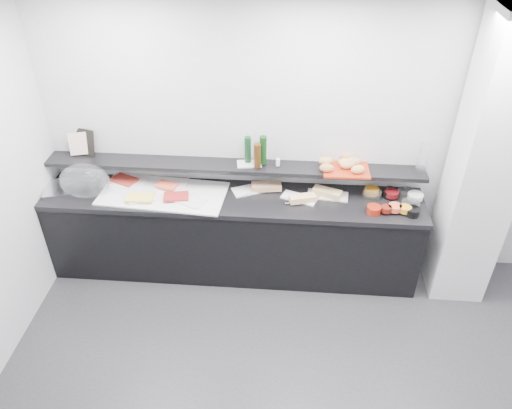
# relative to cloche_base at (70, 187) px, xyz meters

# --- Properties ---
(back_wall) EXTENTS (5.00, 0.02, 2.70)m
(back_wall) POSITION_rel_cloche_base_xyz_m (2.27, 0.29, 0.43)
(back_wall) COLOR silver
(back_wall) RESTS_ON ground
(ceiling) EXTENTS (5.00, 5.00, 0.00)m
(ceiling) POSITION_rel_cloche_base_xyz_m (2.27, -1.71, 1.78)
(ceiling) COLOR white
(ceiling) RESTS_ON back_wall
(column) EXTENTS (0.50, 0.50, 2.70)m
(column) POSITION_rel_cloche_base_xyz_m (3.77, -0.06, 0.43)
(column) COLOR silver
(column) RESTS_ON ground
(buffet_cabinet) EXTENTS (3.60, 0.60, 0.85)m
(buffet_cabinet) POSITION_rel_cloche_base_xyz_m (1.57, -0.01, -0.50)
(buffet_cabinet) COLOR black
(buffet_cabinet) RESTS_ON ground
(counter_top) EXTENTS (3.62, 0.62, 0.05)m
(counter_top) POSITION_rel_cloche_base_xyz_m (1.57, -0.01, -0.05)
(counter_top) COLOR black
(counter_top) RESTS_ON buffet_cabinet
(wall_shelf) EXTENTS (3.60, 0.25, 0.04)m
(wall_shelf) POSITION_rel_cloche_base_xyz_m (1.57, 0.17, 0.21)
(wall_shelf) COLOR black
(wall_shelf) RESTS_ON back_wall
(cloche_base) EXTENTS (0.55, 0.44, 0.04)m
(cloche_base) POSITION_rel_cloche_base_xyz_m (0.00, 0.00, 0.00)
(cloche_base) COLOR silver
(cloche_base) RESTS_ON counter_top
(cloche_dome) EXTENTS (0.49, 0.33, 0.34)m
(cloche_dome) POSITION_rel_cloche_base_xyz_m (0.18, -0.03, 0.11)
(cloche_dome) COLOR white
(cloche_dome) RESTS_ON cloche_base
(linen_runner) EXTENTS (1.22, 0.65, 0.01)m
(linen_runner) POSITION_rel_cloche_base_xyz_m (0.92, -0.02, -0.01)
(linen_runner) COLOR silver
(linen_runner) RESTS_ON counter_top
(platter_meat_a) EXTENTS (0.38, 0.31, 0.01)m
(platter_meat_a) POSITION_rel_cloche_base_xyz_m (0.52, 0.13, 0.00)
(platter_meat_a) COLOR white
(platter_meat_a) RESTS_ON linen_runner
(food_meat_a) EXTENTS (0.29, 0.24, 0.02)m
(food_meat_a) POSITION_rel_cloche_base_xyz_m (0.49, 0.14, 0.02)
(food_meat_a) COLOR maroon
(food_meat_a) RESTS_ON platter_meat_a
(platter_salmon) EXTENTS (0.31, 0.22, 0.01)m
(platter_salmon) POSITION_rel_cloche_base_xyz_m (0.97, 0.14, 0.00)
(platter_salmon) COLOR silver
(platter_salmon) RESTS_ON linen_runner
(food_salmon) EXTENTS (0.22, 0.18, 0.02)m
(food_salmon) POSITION_rel_cloche_base_xyz_m (0.93, 0.08, 0.02)
(food_salmon) COLOR #F15331
(food_salmon) RESTS_ON platter_salmon
(platter_cheese) EXTENTS (0.31, 0.27, 0.01)m
(platter_cheese) POSITION_rel_cloche_base_xyz_m (0.74, -0.11, 0.00)
(platter_cheese) COLOR silver
(platter_cheese) RESTS_ON linen_runner
(food_cheese) EXTENTS (0.25, 0.17, 0.02)m
(food_cheese) POSITION_rel_cloche_base_xyz_m (0.73, -0.15, 0.02)
(food_cheese) COLOR #F2E15E
(food_cheese) RESTS_ON platter_cheese
(platter_meat_b) EXTENTS (0.32, 0.27, 0.01)m
(platter_meat_b) POSITION_rel_cloche_base_xyz_m (1.21, -0.13, 0.00)
(platter_meat_b) COLOR silver
(platter_meat_b) RESTS_ON linen_runner
(food_meat_b) EXTENTS (0.25, 0.18, 0.02)m
(food_meat_b) POSITION_rel_cloche_base_xyz_m (1.06, -0.10, 0.02)
(food_meat_b) COLOR maroon
(food_meat_b) RESTS_ON platter_meat_b
(sandwich_plate_left) EXTENTS (0.42, 0.31, 0.01)m
(sandwich_plate_left) POSITION_rel_cloche_base_xyz_m (1.76, 0.13, -0.01)
(sandwich_plate_left) COLOR white
(sandwich_plate_left) RESTS_ON counter_top
(sandwich_food_left) EXTENTS (0.30, 0.15, 0.06)m
(sandwich_food_left) POSITION_rel_cloche_base_xyz_m (1.89, 0.13, 0.02)
(sandwich_food_left) COLOR tan
(sandwich_food_left) RESTS_ON sandwich_plate_left
(tongs_left) EXTENTS (0.14, 0.08, 0.01)m
(tongs_left) POSITION_rel_cloche_base_xyz_m (1.74, 0.04, -0.00)
(tongs_left) COLOR #AAACB1
(tongs_left) RESTS_ON sandwich_plate_left
(sandwich_plate_mid) EXTENTS (0.36, 0.25, 0.01)m
(sandwich_plate_mid) POSITION_rel_cloche_base_xyz_m (2.21, 0.01, -0.01)
(sandwich_plate_mid) COLOR white
(sandwich_plate_mid) RESTS_ON counter_top
(sandwich_food_mid) EXTENTS (0.26, 0.15, 0.06)m
(sandwich_food_mid) POSITION_rel_cloche_base_xyz_m (2.24, -0.05, 0.02)
(sandwich_food_mid) COLOR #E4B677
(sandwich_food_mid) RESTS_ON sandwich_plate_mid
(tongs_mid) EXTENTS (0.16, 0.05, 0.01)m
(tongs_mid) POSITION_rel_cloche_base_xyz_m (2.16, -0.08, -0.00)
(tongs_mid) COLOR #B0B2B7
(tongs_mid) RESTS_ON sandwich_plate_mid
(sandwich_plate_right) EXTENTS (0.40, 0.20, 0.01)m
(sandwich_plate_right) POSITION_rel_cloche_base_xyz_m (2.48, 0.08, -0.01)
(sandwich_plate_right) COLOR silver
(sandwich_plate_right) RESTS_ON counter_top
(sandwich_food_right) EXTENTS (0.29, 0.19, 0.06)m
(sandwich_food_right) POSITION_rel_cloche_base_xyz_m (2.47, 0.07, 0.02)
(sandwich_food_right) COLOR #D6B770
(sandwich_food_right) RESTS_ON sandwich_plate_right
(tongs_right) EXTENTS (0.16, 0.03, 0.01)m
(tongs_right) POSITION_rel_cloche_base_xyz_m (2.37, 0.03, -0.00)
(tongs_right) COLOR silver
(tongs_right) RESTS_ON sandwich_plate_right
(bowl_glass_fruit) EXTENTS (0.23, 0.23, 0.07)m
(bowl_glass_fruit) POSITION_rel_cloche_base_xyz_m (2.89, 0.09, 0.02)
(bowl_glass_fruit) COLOR white
(bowl_glass_fruit) RESTS_ON counter_top
(fill_glass_fruit) EXTENTS (0.18, 0.18, 0.05)m
(fill_glass_fruit) POSITION_rel_cloche_base_xyz_m (2.89, 0.13, 0.03)
(fill_glass_fruit) COLOR orange
(fill_glass_fruit) RESTS_ON bowl_glass_fruit
(bowl_black_jam) EXTENTS (0.19, 0.19, 0.07)m
(bowl_black_jam) POSITION_rel_cloche_base_xyz_m (3.07, 0.12, 0.02)
(bowl_black_jam) COLOR black
(bowl_black_jam) RESTS_ON counter_top
(fill_black_jam) EXTENTS (0.15, 0.15, 0.05)m
(fill_black_jam) POSITION_rel_cloche_base_xyz_m (3.08, 0.10, 0.03)
(fill_black_jam) COLOR #580C10
(fill_black_jam) RESTS_ON bowl_black_jam
(bowl_glass_cream) EXTENTS (0.18, 0.18, 0.07)m
(bowl_glass_cream) POSITION_rel_cloche_base_xyz_m (3.22, 0.13, 0.02)
(bowl_glass_cream) COLOR silver
(bowl_glass_cream) RESTS_ON counter_top
(fill_glass_cream) EXTENTS (0.18, 0.18, 0.05)m
(fill_glass_cream) POSITION_rel_cloche_base_xyz_m (3.29, 0.07, 0.03)
(fill_glass_cream) COLOR silver
(fill_glass_cream) RESTS_ON bowl_glass_cream
(bowl_red_jam) EXTENTS (0.16, 0.16, 0.07)m
(bowl_red_jam) POSITION_rel_cloche_base_xyz_m (2.88, -0.16, 0.02)
(bowl_red_jam) COLOR maroon
(bowl_red_jam) RESTS_ON counter_top
(fill_red_jam) EXTENTS (0.12, 0.12, 0.05)m
(fill_red_jam) POSITION_rel_cloche_base_xyz_m (2.99, -0.16, 0.03)
(fill_red_jam) COLOR #5D140D
(fill_red_jam) RESTS_ON bowl_red_jam
(bowl_glass_salmon) EXTENTS (0.18, 0.18, 0.07)m
(bowl_glass_salmon) POSITION_rel_cloche_base_xyz_m (3.22, -0.07, 0.02)
(bowl_glass_salmon) COLOR silver
(bowl_glass_salmon) RESTS_ON counter_top
(fill_glass_salmon) EXTENTS (0.16, 0.16, 0.05)m
(fill_glass_salmon) POSITION_rel_cloche_base_xyz_m (3.07, -0.13, 0.03)
(fill_glass_salmon) COLOR #DB5035
(fill_glass_salmon) RESTS_ON bowl_glass_salmon
(bowl_black_fruit) EXTENTS (0.17, 0.17, 0.07)m
(bowl_black_fruit) POSITION_rel_cloche_base_xyz_m (3.22, -0.16, 0.02)
(bowl_black_fruit) COLOR black
(bowl_black_fruit) RESTS_ON counter_top
(fill_black_fruit) EXTENTS (0.13, 0.13, 0.05)m
(fill_black_fruit) POSITION_rel_cloche_base_xyz_m (3.16, -0.14, 0.03)
(fill_black_fruit) COLOR orange
(fill_black_fruit) RESTS_ON bowl_black_fruit
(framed_print) EXTENTS (0.23, 0.14, 0.26)m
(framed_print) POSITION_rel_cloche_base_xyz_m (0.12, 0.26, 0.36)
(framed_print) COLOR black
(framed_print) RESTS_ON wall_shelf
(print_art) EXTENTS (0.21, 0.10, 0.22)m
(print_art) POSITION_rel_cloche_base_xyz_m (0.09, 0.22, 0.36)
(print_art) COLOR beige
(print_art) RESTS_ON framed_print
(condiment_tray) EXTENTS (0.25, 0.17, 0.01)m
(condiment_tray) POSITION_rel_cloche_base_xyz_m (1.72, 0.18, 0.24)
(condiment_tray) COLOR silver
(condiment_tray) RESTS_ON wall_shelf
(bottle_green_a) EXTENTS (0.08, 0.08, 0.26)m
(bottle_green_a) POSITION_rel_cloche_base_xyz_m (1.71, 0.21, 0.37)
(bottle_green_a) COLOR #0E3519
(bottle_green_a) RESTS_ON condiment_tray
(bottle_brown) EXTENTS (0.07, 0.07, 0.24)m
(bottle_brown) POSITION_rel_cloche_base_xyz_m (1.81, 0.12, 0.36)
(bottle_brown) COLOR #3C220B
(bottle_brown) RESTS_ON condiment_tray
(bottle_green_b) EXTENTS (0.09, 0.09, 0.28)m
(bottle_green_b) POSITION_rel_cloche_base_xyz_m (1.85, 0.20, 0.38)
(bottle_green_b) COLOR #0E330F
(bottle_green_b) RESTS_ON condiment_tray
(bottle_hot) EXTENTS (0.05, 0.05, 0.18)m
(bottle_hot) POSITION_rel_cloche_base_xyz_m (1.79, 0.13, 0.33)
(bottle_hot) COLOR #A9360C
(bottle_hot) RESTS_ON condiment_tray
(shaker_salt) EXTENTS (0.04, 0.04, 0.07)m
(shaker_salt) POSITION_rel_cloche_base_xyz_m (1.81, 0.18, 0.28)
(shaker_salt) COLOR silver
(shaker_salt) RESTS_ON condiment_tray
(shaker_pepper) EXTENTS (0.04, 0.04, 0.07)m
(shaker_pepper) POSITION_rel_cloche_base_xyz_m (2.00, 0.16, 0.28)
(shaker_pepper) COLOR white
(shaker_pepper) RESTS_ON condiment_tray
(bread_tray) EXTENTS (0.43, 0.31, 0.02)m
(bread_tray) POSITION_rel_cloche_base_xyz_m (2.63, 0.14, 0.24)
(bread_tray) COLOR #AB2E12
(bread_tray) RESTS_ON wall_shelf
(bread_roll_nw) EXTENTS (0.15, 0.10, 0.08)m
(bread_roll_nw) POSITION_rel_cloche_base_xyz_m (2.44, 0.21, 0.29)
(bread_roll_nw) COLOR tan
(bread_roll_nw) RESTS_ON bread_tray
(bread_roll_n) EXTENTS (0.13, 0.10, 0.08)m
(bread_roll_n) POSITION_rel_cloche_base_xyz_m (2.64, 0.29, 0.29)
(bread_roll_n) COLOR #B06E43
(bread_roll_n) RESTS_ON bread_tray
(bread_roll_ne) EXTENTS (0.14, 0.10, 0.08)m
(bread_roll_ne) POSITION_rel_cloche_base_xyz_m (2.70, 0.21, 0.29)
(bread_roll_ne) COLOR #BD8848
(bread_roll_ne) RESTS_ON bread_tray
(bread_roll_sw) EXTENTS (0.13, 0.08, 0.08)m
(bread_roll_sw) POSITION_rel_cloche_base_xyz_m (2.44, 0.08, 0.29)
(bread_roll_sw) COLOR #BB7A47
(bread_roll_sw) RESTS_ON bread_tray
(bread_roll_s) EXTENTS (0.15, 0.12, 0.08)m
(bread_roll_s) POSITION_rel_cloche_base_xyz_m (2.73, 0.07, 0.29)
(bread_roll_s) COLOR tan
(bread_roll_s) RESTS_ON bread_tray
(bread_roll_midw) EXTENTS (0.19, 0.15, 0.08)m
(bread_roll_midw) POSITION_rel_cloche_base_xyz_m (2.63, 0.17, 0.29)
(bread_roll_midw) COLOR tan
(bread_roll_midw) RESTS_ON bread_tray
(bread_roll_mide) EXTENTS (0.18, 0.16, 0.08)m
(bread_roll_mide) POSITION_rel_cloche_base_xyz_m (2.64, 0.16, 0.29)
(bread_roll_mide) COLOR #BA8147
(bread_roll_mide) RESTS_ON bread_tray
(carafe) EXTENTS (0.13, 0.13, 0.30)m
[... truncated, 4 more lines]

